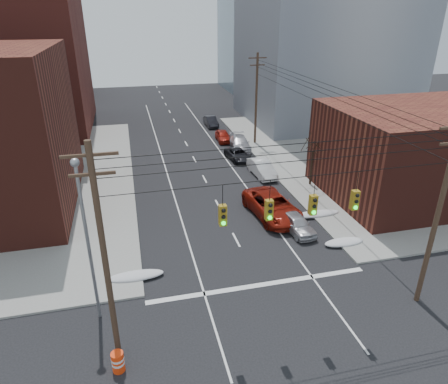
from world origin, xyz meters
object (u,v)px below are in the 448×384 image
red_pickup (272,206)px  parked_car_d (240,143)px  parked_car_a (297,223)px  lot_car_d (9,177)px  parked_car_f (211,121)px  parked_car_b (262,168)px  lot_car_c (16,204)px  lot_car_b (46,187)px  parked_car_c (238,154)px  construction_barrel (118,362)px  lot_car_a (43,208)px  parked_car_e (223,136)px

red_pickup → parked_car_d: red_pickup is taller
parked_car_a → lot_car_d: (-23.39, 14.96, 0.13)m
parked_car_a → parked_car_f: bearing=83.2°
parked_car_b → lot_car_c: 22.74m
parked_car_a → lot_car_b: lot_car_b is taller
red_pickup → parked_car_b: bearing=70.4°
parked_car_c → construction_barrel: size_ratio=4.19×
parked_car_b → parked_car_a: bearing=-98.7°
parked_car_d → parked_car_c: bearing=-102.6°
red_pickup → construction_barrel: red_pickup is taller
lot_car_a → construction_barrel: size_ratio=3.73×
red_pickup → lot_car_b: red_pickup is taller
parked_car_a → lot_car_a: (-19.20, 7.16, 0.11)m
parked_car_f → construction_barrel: parked_car_f is taller
parked_car_d → lot_car_b: 22.61m
parked_car_b → parked_car_e: size_ratio=1.19×
parked_car_c → lot_car_c: 22.97m
parked_car_b → lot_car_d: bearing=168.5°
parked_car_f → lot_car_c: lot_car_c is taller
parked_car_e → parked_car_f: parked_car_f is taller
parked_car_e → red_pickup: bearing=-90.5°
parked_car_c → parked_car_d: (1.24, 3.59, 0.15)m
parked_car_b → parked_car_f: (-1.08, 19.88, -0.09)m
parked_car_c → lot_car_b: lot_car_b is taller
parked_car_b → lot_car_a: bearing=-171.4°
parked_car_d → lot_car_a: (-20.43, -13.01, 0.04)m
red_pickup → parked_car_f: red_pickup is taller
parked_car_f → lot_car_c: size_ratio=0.88×
parked_car_b → lot_car_c: (-22.54, -3.03, 0.06)m
parked_car_c → parked_car_f: 14.71m
parked_car_b → parked_car_f: 19.91m
parked_car_f → parked_car_c: bearing=-91.1°
parked_car_e → lot_car_a: bearing=-137.0°
parked_car_e → lot_car_d: 25.00m
parked_car_f → lot_car_a: 30.84m
red_pickup → lot_car_c: (-20.52, 5.56, -0.07)m
parked_car_d → construction_barrel: size_ratio=4.98×
parked_car_b → lot_car_d: size_ratio=1.22×
lot_car_d → lot_car_c: bearing=-144.2°
red_pickup → parked_car_b: (2.02, 8.59, -0.13)m
parked_car_e → lot_car_a: lot_car_a is taller
construction_barrel → lot_car_b: bearing=106.3°
parked_car_c → lot_car_a: bearing=-160.8°
red_pickup → parked_car_c: (0.94, 13.77, -0.31)m
parked_car_b → parked_car_c: 5.29m
lot_car_b → lot_car_c: size_ratio=1.12×
parked_car_a → lot_car_d: size_ratio=1.03×
parked_car_c → parked_car_d: bearing=64.1°
parked_car_a → lot_car_c: 23.03m
parked_car_a → parked_car_d: size_ratio=0.77×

